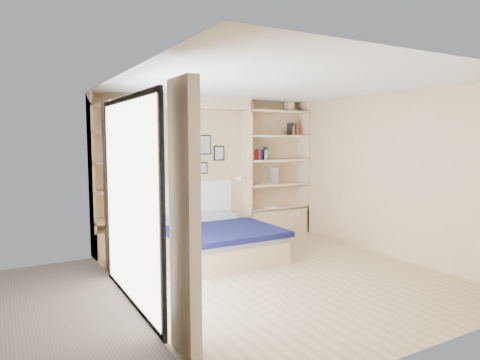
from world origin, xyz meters
TOP-DOWN VIEW (x-y plane):
  - ground at (0.00, 0.00)m, footprint 4.50×4.50m
  - room_shell at (-0.39, 1.52)m, footprint 4.50×4.50m
  - bed at (-0.34, 1.28)m, footprint 1.58×1.94m
  - photo_gallery at (-0.45, 2.22)m, footprint 1.48×0.02m
  - reading_lamps at (-0.30, 2.00)m, footprint 1.92×0.12m
  - shelf_decor at (1.06, 2.07)m, footprint 3.48×0.23m

SIDE VIEW (x-z plane):
  - ground at x=0.00m, z-range 0.00..0.00m
  - bed at x=-0.34m, z-range -0.27..0.80m
  - room_shell at x=-0.39m, z-range -1.17..3.33m
  - reading_lamps at x=-0.30m, z-range 1.03..1.17m
  - photo_gallery at x=-0.45m, z-range 1.19..2.01m
  - shelf_decor at x=1.06m, z-range 0.66..2.69m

